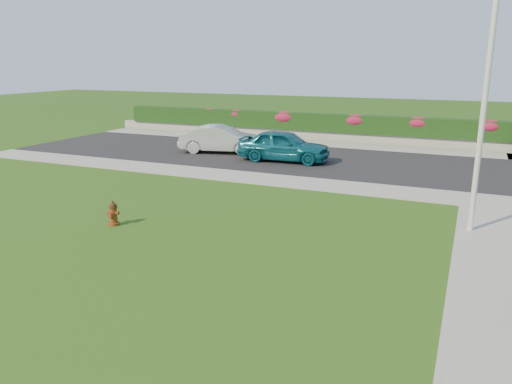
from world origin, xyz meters
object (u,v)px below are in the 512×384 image
at_px(fire_hydrant, 113,214).
at_px(utility_pole, 483,117).
at_px(sedan_teal, 284,146).
at_px(sedan_silver, 221,139).

bearing_deg(fire_hydrant, utility_pole, 18.04).
relative_size(fire_hydrant, sedan_teal, 0.17).
bearing_deg(sedan_teal, sedan_silver, 74.31).
relative_size(fire_hydrant, sedan_silver, 0.17).
xyz_separation_m(fire_hydrant, sedan_teal, (1.31, 11.59, 0.45)).
distance_m(fire_hydrant, utility_pole, 11.28).
bearing_deg(sedan_silver, fire_hydrant, 178.41).
relative_size(sedan_teal, sedan_silver, 1.02).
bearing_deg(utility_pole, fire_hydrant, -159.57).
bearing_deg(sedan_teal, fire_hydrant, 170.19).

